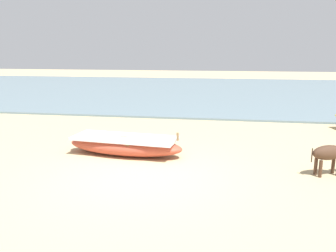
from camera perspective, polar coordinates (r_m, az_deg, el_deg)
name	(u,v)px	position (r m, az deg, el deg)	size (l,w,h in m)	color
ground	(140,176)	(7.73, -4.66, -8.24)	(80.00, 80.00, 0.00)	tan
sea_water	(199,90)	(23.73, 5.16, 5.85)	(60.00, 20.00, 0.08)	slate
fishing_boat_3	(125,145)	(9.26, -7.11, -3.08)	(3.22, 1.32, 0.69)	#B74733
calf_near_dark	(330,154)	(8.42, 25.07, -4.14)	(1.03, 0.59, 0.69)	#4C3323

